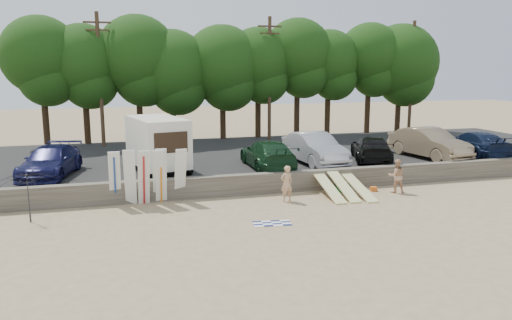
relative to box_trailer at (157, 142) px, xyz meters
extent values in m
plane|color=tan|center=(7.12, -6.27, -2.28)|extent=(120.00, 120.00, 0.00)
cube|color=#6B6356|center=(7.12, -3.27, -1.78)|extent=(44.00, 0.50, 1.00)
cube|color=#282828|center=(7.12, 4.23, -1.93)|extent=(44.00, 14.50, 0.70)
cylinder|color=#382616|center=(-6.67, 11.18, 0.50)|extent=(0.44, 0.44, 4.16)
sphere|color=#214915|center=(-6.67, 11.18, 4.57)|extent=(5.38, 5.38, 5.38)
cylinder|color=#382616|center=(-3.98, 11.33, 0.37)|extent=(0.44, 0.44, 3.89)
sphere|color=#214915|center=(-3.98, 11.33, 4.17)|extent=(5.25, 5.25, 5.25)
cylinder|color=#382616|center=(-0.28, 11.33, 0.50)|extent=(0.44, 0.44, 4.17)
sphere|color=#214915|center=(-0.28, 11.33, 4.58)|extent=(5.85, 5.85, 5.85)
cylinder|color=#382616|center=(2.13, 11.33, 0.19)|extent=(0.44, 0.44, 3.54)
sphere|color=#214915|center=(2.13, 11.33, 3.65)|extent=(5.76, 5.76, 5.76)
cylinder|color=#382616|center=(5.90, 11.33, 0.31)|extent=(0.44, 0.44, 3.77)
sphere|color=#214915|center=(5.90, 11.33, 3.99)|extent=(5.88, 5.88, 5.88)
cylinder|color=#382616|center=(8.70, 11.33, 0.39)|extent=(0.44, 0.44, 3.95)
sphere|color=#214915|center=(8.70, 11.33, 4.25)|extent=(5.14, 5.14, 5.14)
cylinder|color=#382616|center=(11.92, 11.33, 0.61)|extent=(0.44, 0.44, 4.37)
sphere|color=#214915|center=(11.92, 11.33, 4.88)|extent=(5.38, 5.38, 5.38)
cylinder|color=#382616|center=(14.56, 11.33, 0.42)|extent=(0.44, 0.44, 4.00)
sphere|color=#214915|center=(14.56, 11.33, 4.33)|extent=(4.84, 4.84, 4.84)
cylinder|color=#382616|center=(18.08, 11.19, 0.57)|extent=(0.44, 0.44, 4.30)
sphere|color=#214915|center=(18.08, 11.19, 4.77)|extent=(5.17, 5.17, 5.17)
cylinder|color=#382616|center=(20.85, 11.06, 0.38)|extent=(0.44, 0.44, 3.93)
sphere|color=#214915|center=(20.85, 11.06, 4.22)|extent=(6.19, 6.19, 6.19)
cylinder|color=#473321|center=(-2.88, 9.73, 2.92)|extent=(0.26, 0.26, 9.00)
cube|color=#473321|center=(-2.88, 9.73, 6.72)|extent=(1.80, 0.12, 0.12)
cube|color=#473321|center=(-2.88, 9.73, 6.22)|extent=(1.50, 0.10, 0.10)
cylinder|color=#473321|center=(9.12, 9.73, 2.92)|extent=(0.26, 0.26, 9.00)
cube|color=#473321|center=(9.12, 9.73, 6.72)|extent=(1.80, 0.12, 0.12)
cube|color=#473321|center=(9.12, 9.73, 6.22)|extent=(1.50, 0.10, 0.10)
cylinder|color=#473321|center=(21.12, 9.73, 2.92)|extent=(0.26, 0.26, 9.00)
cube|color=#473321|center=(21.12, 9.73, 6.72)|extent=(1.80, 0.12, 0.12)
cube|color=#473321|center=(21.12, 9.73, 6.22)|extent=(1.50, 0.10, 0.10)
cube|color=silver|center=(0.00, 0.01, 0.02)|extent=(3.10, 4.79, 2.43)
cube|color=black|center=(0.47, -2.18, 0.24)|extent=(1.63, 0.39, 1.00)
cylinder|color=black|center=(-0.83, -1.64, -1.22)|extent=(0.37, 0.76, 0.73)
cylinder|color=black|center=(1.44, -1.15, -1.22)|extent=(0.37, 0.76, 0.73)
cylinder|color=black|center=(-1.44, 1.17, -1.22)|extent=(0.37, 0.76, 0.73)
cylinder|color=black|center=(0.83, 1.66, -1.22)|extent=(0.37, 0.76, 0.73)
imported|color=#121340|center=(-5.26, 0.30, -0.83)|extent=(3.15, 5.49, 1.50)
imported|color=#12331B|center=(5.79, -0.63, -0.83)|extent=(2.14, 5.18, 1.50)
imported|color=#A5A5AA|center=(8.69, -0.19, -0.71)|extent=(2.22, 5.38, 1.73)
imported|color=black|center=(12.18, -0.32, -0.86)|extent=(3.64, 5.33, 1.43)
imported|color=#897457|center=(16.02, -0.34, -0.69)|extent=(2.74, 5.64, 1.78)
imported|color=black|center=(19.20, -0.46, -0.84)|extent=(2.45, 5.26, 1.49)
cube|color=silver|center=(-2.20, -3.65, -1.03)|extent=(0.52, 0.81, 2.51)
cube|color=silver|center=(-1.55, -3.75, -1.00)|extent=(0.56, 0.66, 2.55)
cube|color=silver|center=(-0.96, -3.91, -1.02)|extent=(0.53, 0.75, 2.53)
cube|color=silver|center=(-0.31, -3.74, -1.03)|extent=(0.53, 0.86, 2.50)
cube|color=silver|center=(-0.19, -3.76, -1.00)|extent=(0.50, 0.62, 2.55)
cube|color=silver|center=(0.68, -3.69, -1.03)|extent=(0.56, 0.86, 2.50)
cube|color=beige|center=(7.55, -4.79, -1.82)|extent=(0.56, 2.89, 0.93)
cube|color=beige|center=(8.28, -4.79, -1.78)|extent=(0.56, 2.87, 1.00)
cube|color=beige|center=(9.04, -4.94, -1.87)|extent=(0.56, 2.92, 0.82)
imported|color=tan|center=(5.34, -5.02, -1.44)|extent=(0.68, 0.51, 1.67)
imported|color=tan|center=(11.06, -4.93, -1.44)|extent=(0.94, 0.81, 1.67)
cube|color=#227E33|center=(8.45, -4.09, -2.12)|extent=(0.45, 0.40, 0.32)
cube|color=#D46019|center=(10.16, -4.37, -2.17)|extent=(0.34, 0.30, 0.22)
plane|color=white|center=(3.70, -7.98, -2.27)|extent=(1.67, 1.67, 0.00)
imported|color=black|center=(-5.52, -5.15, -1.25)|extent=(3.11, 3.12, 2.06)
camera|label=1|loc=(-2.07, -25.96, 3.79)|focal=35.00mm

